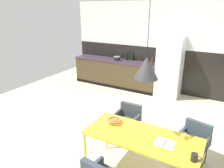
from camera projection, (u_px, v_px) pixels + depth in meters
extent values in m
plane|color=beige|center=(115.00, 142.00, 4.34)|extent=(8.80, 8.80, 0.00)
cube|color=black|center=(165.00, 70.00, 6.82)|extent=(6.54, 0.12, 1.41)
cube|color=silver|center=(169.00, 25.00, 6.34)|extent=(6.54, 0.12, 1.41)
cube|color=#423420|center=(115.00, 73.00, 7.38)|extent=(2.97, 0.60, 0.88)
cube|color=#3A2C3B|center=(115.00, 60.00, 7.22)|extent=(3.00, 0.63, 0.04)
cube|color=black|center=(111.00, 86.00, 7.26)|extent=(2.97, 0.01, 0.10)
cube|color=silver|center=(169.00, 67.00, 6.35)|extent=(0.71, 0.60, 1.83)
cube|color=gold|center=(142.00, 137.00, 3.22)|extent=(1.75, 0.76, 0.03)
cylinder|color=gold|center=(107.00, 132.00, 4.02)|extent=(0.04, 0.04, 0.73)
cylinder|color=gold|center=(200.00, 162.00, 3.24)|extent=(0.04, 0.04, 0.73)
cylinder|color=gold|center=(85.00, 152.00, 3.46)|extent=(0.04, 0.04, 0.73)
cube|color=#343740|center=(126.00, 122.00, 4.30)|extent=(0.48, 0.46, 0.06)
cube|color=#343B3B|center=(131.00, 110.00, 4.40)|extent=(0.46, 0.08, 0.30)
cube|color=#34373D|center=(137.00, 120.00, 4.16)|extent=(0.05, 0.41, 0.14)
cube|color=#35383B|center=(117.00, 115.00, 4.37)|extent=(0.05, 0.41, 0.14)
cylinder|color=black|center=(131.00, 138.00, 4.13)|extent=(0.02, 0.02, 0.38)
cylinder|color=black|center=(113.00, 133.00, 4.32)|extent=(0.02, 0.02, 0.38)
cylinder|color=black|center=(139.00, 129.00, 4.44)|extent=(0.02, 0.02, 0.38)
cylinder|color=black|center=(122.00, 124.00, 4.63)|extent=(0.02, 0.02, 0.38)
cylinder|color=black|center=(135.00, 141.00, 4.34)|extent=(0.02, 0.41, 0.02)
cylinder|color=black|center=(118.00, 136.00, 4.53)|extent=(0.02, 0.41, 0.02)
cube|color=#33383F|center=(93.00, 168.00, 2.92)|extent=(0.09, 0.42, 0.14)
cube|color=#343740|center=(192.00, 144.00, 3.62)|extent=(0.58, 0.56, 0.06)
cube|color=#303E44|center=(198.00, 130.00, 3.70)|extent=(0.46, 0.19, 0.32)
cube|color=#363540|center=(206.00, 145.00, 3.45)|extent=(0.15, 0.41, 0.14)
cube|color=#323B44|center=(181.00, 134.00, 3.73)|extent=(0.15, 0.41, 0.14)
cylinder|color=black|center=(197.00, 165.00, 3.44)|extent=(0.02, 0.02, 0.36)
cylinder|color=black|center=(175.00, 154.00, 3.69)|extent=(0.02, 0.02, 0.36)
cylinder|color=black|center=(206.00, 154.00, 3.69)|extent=(0.02, 0.02, 0.36)
cylinder|color=black|center=(184.00, 145.00, 3.95)|extent=(0.02, 0.02, 0.36)
cylinder|color=black|center=(200.00, 168.00, 3.62)|extent=(0.11, 0.41, 0.02)
cylinder|color=black|center=(179.00, 157.00, 3.88)|extent=(0.11, 0.41, 0.02)
cylinder|color=#B2662D|center=(114.00, 121.00, 3.57)|extent=(0.11, 0.11, 0.06)
torus|color=#AB6332|center=(114.00, 120.00, 3.56)|extent=(0.25, 0.25, 0.05)
cube|color=white|center=(160.00, 142.00, 3.06)|extent=(0.14, 0.23, 0.01)
cube|color=white|center=(169.00, 145.00, 2.99)|extent=(0.14, 0.23, 0.01)
cube|color=#334C8C|center=(165.00, 143.00, 3.02)|extent=(0.01, 0.23, 0.00)
cylinder|color=gold|center=(184.00, 136.00, 3.14)|extent=(0.09, 0.09, 0.08)
torus|color=gold|center=(188.00, 137.00, 3.11)|extent=(0.06, 0.01, 0.06)
cylinder|color=black|center=(194.00, 157.00, 2.67)|extent=(0.09, 0.09, 0.11)
torus|color=black|center=(199.00, 158.00, 2.64)|extent=(0.07, 0.01, 0.07)
cylinder|color=black|center=(117.00, 59.00, 7.16)|extent=(0.21, 0.21, 0.11)
cylinder|color=gray|center=(117.00, 57.00, 7.14)|extent=(0.22, 0.22, 0.01)
sphere|color=black|center=(117.00, 56.00, 7.13)|extent=(0.02, 0.02, 0.02)
cylinder|color=maroon|center=(152.00, 62.00, 6.54)|extent=(0.07, 0.07, 0.19)
cylinder|color=maroon|center=(152.00, 58.00, 6.49)|extent=(0.03, 0.03, 0.05)
cylinder|color=black|center=(127.00, 57.00, 7.14)|extent=(0.07, 0.07, 0.24)
cylinder|color=black|center=(127.00, 52.00, 7.09)|extent=(0.03, 0.03, 0.06)
cylinder|color=#0F3319|center=(132.00, 57.00, 7.13)|extent=(0.08, 0.08, 0.19)
cylinder|color=#0F3319|center=(132.00, 53.00, 7.09)|extent=(0.03, 0.03, 0.09)
cylinder|color=black|center=(149.00, 26.00, 2.69)|extent=(0.01, 0.01, 0.78)
cone|color=#2E2D30|center=(146.00, 68.00, 2.87)|extent=(0.34, 0.34, 0.31)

